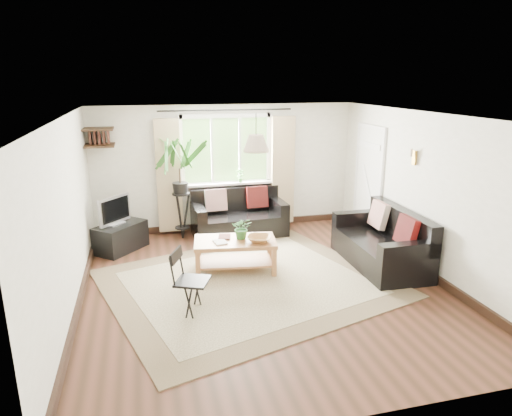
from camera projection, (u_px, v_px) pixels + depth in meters
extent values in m
plane|color=#311C10|center=(263.00, 286.00, 6.53)|extent=(5.50, 5.50, 0.00)
plane|color=white|center=(264.00, 116.00, 5.87)|extent=(5.50, 5.50, 0.00)
cube|color=beige|center=(226.00, 168.00, 8.76)|extent=(5.00, 0.02, 2.40)
cube|color=beige|center=(353.00, 295.00, 3.64)|extent=(5.00, 0.02, 2.40)
cube|color=beige|center=(67.00, 219.00, 5.61)|extent=(0.02, 5.50, 2.40)
cube|color=beige|center=(425.00, 194.00, 6.79)|extent=(0.02, 5.50, 2.40)
cube|color=beige|center=(248.00, 283.00, 6.60)|extent=(4.58, 4.21, 0.02)
cube|color=silver|center=(368.00, 183.00, 8.42)|extent=(0.06, 0.96, 2.06)
imported|color=#2B6829|center=(242.00, 228.00, 6.93)|extent=(0.36, 0.33, 0.34)
imported|color=olive|center=(259.00, 239.00, 6.83)|extent=(0.46, 0.46, 0.09)
imported|color=white|center=(214.00, 243.00, 6.77)|extent=(0.21, 0.26, 0.02)
imported|color=#512820|center=(219.00, 237.00, 7.01)|extent=(0.23, 0.28, 0.02)
cube|color=black|center=(121.00, 237.00, 7.83)|extent=(0.95, 0.98, 0.47)
imported|color=#2D6023|center=(240.00, 175.00, 8.75)|extent=(0.14, 0.10, 0.27)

